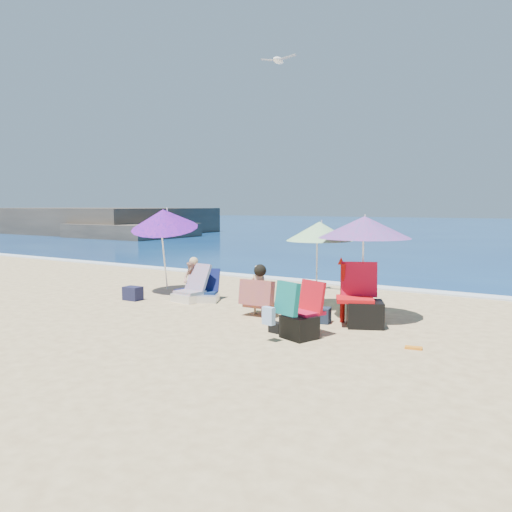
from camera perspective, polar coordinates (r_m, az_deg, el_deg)
The scene contains 21 objects.
ground at distance 8.94m, azimuth -1.78°, elevation -7.67°, with size 120.00×120.00×0.00m.
sea at distance 52.50m, azimuth 26.72°, elevation 2.74°, with size 120.00×80.00×0.12m.
foam at distance 13.40m, azimuth 10.45°, elevation -3.20°, with size 120.00×0.50×0.04m.
headland at distance 41.97m, azimuth -18.01°, elevation 3.34°, with size 20.50×11.50×2.60m.
umbrella_turquoise at distance 9.29m, azimuth 12.09°, elevation 3.18°, with size 2.13×2.13×1.91m.
umbrella_striped at distance 10.25m, azimuth 7.12°, elevation 2.77°, with size 1.34×1.34×1.78m.
umbrella_blue at distance 12.11m, azimuth -10.31°, elevation 4.12°, with size 2.10×2.13×2.15m.
furled_umbrella at distance 9.11m, azimuth 9.67°, elevation -3.42°, with size 0.20×0.19×1.16m.
chair_navy at distance 11.13m, azimuth -5.53°, elevation -4.11°, with size 0.75×0.82×0.67m.
chair_rainbow at distance 11.13m, azimuth -7.31°, elevation -3.97°, with size 0.65×0.78×0.79m.
camp_chair_left at distance 8.94m, azimuth 11.93°, elevation -5.67°, with size 0.95×0.85×1.09m.
camp_chair_right at distance 7.97m, azimuth 4.77°, elevation -6.88°, with size 0.73×0.99×0.93m.
person_center at distance 9.54m, azimuth 0.27°, elevation -3.93°, with size 0.68×0.57×0.97m.
person_left at distance 11.44m, azimuth -7.21°, elevation -2.65°, with size 0.56×0.71×0.92m.
bag_navy_a at distance 11.48m, azimuth -13.67°, elevation -4.10°, with size 0.39×0.29×0.30m.
bag_black_a at distance 11.13m, azimuth -7.82°, elevation -4.57°, with size 0.33×0.31×0.19m.
bag_tan at distance 9.55m, azimuth 5.49°, elevation -6.18°, with size 0.29×0.24×0.21m.
bag_navy_b at distance 9.11m, azimuth 7.19°, elevation -6.60°, with size 0.41×0.34×0.27m.
bag_black_b at distance 8.35m, azimuth 2.29°, elevation -8.02°, with size 0.25×0.19×0.17m.
orange_item at distance 7.78m, azimuth 17.29°, elevation -9.83°, with size 0.26×0.15×0.03m.
seagull at distance 11.76m, azimuth 2.54°, elevation 21.11°, with size 0.82×0.38×0.14m.
Camera 1 is at (4.85, -7.23, 2.06)m, focal length 35.61 mm.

